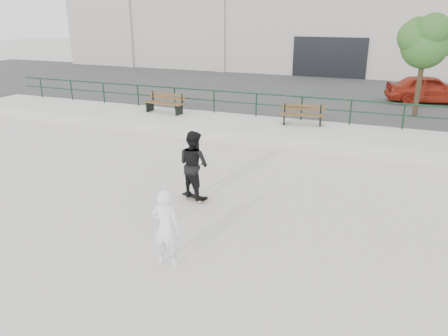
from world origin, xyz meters
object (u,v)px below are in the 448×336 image
at_px(bench_right, 302,115).
at_px(red_car, 429,89).
at_px(bench_left, 165,103).
at_px(tree, 427,40).
at_px(skateboard, 195,197).
at_px(standing_skater, 194,164).
at_px(seated_skater, 166,228).

relative_size(bench_right, red_car, 0.45).
distance_m(bench_left, red_car, 13.12).
xyz_separation_m(tree, skateboard, (-5.66, -10.69, -3.67)).
bearing_deg(bench_left, skateboard, -50.27).
height_order(skateboard, standing_skater, standing_skater).
bearing_deg(skateboard, bench_left, 138.65).
xyz_separation_m(bench_right, skateboard, (-1.34, -7.42, -0.82)).
distance_m(bench_right, red_car, 8.34).
distance_m(skateboard, standing_skater, 0.94).
distance_m(skateboard, seated_skater, 3.36).
relative_size(bench_left, skateboard, 2.43).
bearing_deg(bench_right, tree, 25.12).
relative_size(bench_left, standing_skater, 1.06).
distance_m(bench_left, standing_skater, 8.76).
height_order(tree, skateboard, tree).
relative_size(bench_right, skateboard, 2.25).
height_order(standing_skater, seated_skater, standing_skater).
distance_m(tree, red_car, 4.35).
bearing_deg(bench_left, standing_skater, -50.27).
relative_size(red_car, skateboard, 5.05).
bearing_deg(tree, skateboard, -117.88).
bearing_deg(red_car, standing_skater, 142.36).
xyz_separation_m(bench_left, tree, (10.56, 3.44, 2.80)).
distance_m(bench_right, skateboard, 7.59).
height_order(bench_right, tree, tree).
distance_m(tree, standing_skater, 12.40).
bearing_deg(bench_right, seated_skater, -104.44).
xyz_separation_m(tree, red_car, (0.59, 3.47, -2.55)).
bearing_deg(standing_skater, seated_skater, 127.19).
relative_size(bench_left, red_car, 0.48).
xyz_separation_m(skateboard, seated_skater, (0.89, -3.15, 0.75)).
distance_m(bench_right, seated_skater, 10.58).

